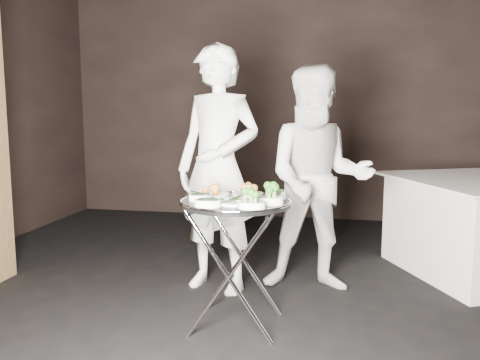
% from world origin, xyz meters
% --- Properties ---
extents(floor, '(6.00, 7.00, 0.05)m').
position_xyz_m(floor, '(0.00, 0.00, -0.03)').
color(floor, black).
rests_on(floor, ground).
extents(wall_back, '(6.00, 0.05, 3.00)m').
position_xyz_m(wall_back, '(0.00, 3.52, 1.50)').
color(wall_back, black).
rests_on(wall_back, floor).
extents(tray_stand, '(0.56, 0.47, 0.82)m').
position_xyz_m(tray_stand, '(-0.11, 0.04, 0.46)').
color(tray_stand, silver).
rests_on(tray_stand, floor).
extents(serving_tray, '(0.71, 0.71, 0.04)m').
position_xyz_m(serving_tray, '(-0.11, 0.04, 0.83)').
color(serving_tray, black).
rests_on(serving_tray, tray_stand).
extents(potato_plate_a, '(0.20, 0.20, 0.07)m').
position_xyz_m(potato_plate_a, '(-0.29, 0.20, 0.87)').
color(potato_plate_a, beige).
rests_on(potato_plate_a, serving_tray).
extents(potato_plate_b, '(0.21, 0.21, 0.08)m').
position_xyz_m(potato_plate_b, '(-0.07, 0.26, 0.87)').
color(potato_plate_b, beige).
rests_on(potato_plate_b, serving_tray).
extents(greens_bowl, '(0.13, 0.13, 0.08)m').
position_xyz_m(greens_bowl, '(0.13, 0.17, 0.87)').
color(greens_bowl, white).
rests_on(greens_bowl, serving_tray).
extents(asparagus_plate_a, '(0.18, 0.13, 0.03)m').
position_xyz_m(asparagus_plate_a, '(-0.11, 0.04, 0.85)').
color(asparagus_plate_a, white).
rests_on(asparagus_plate_a, serving_tray).
extents(asparagus_plate_b, '(0.20, 0.17, 0.04)m').
position_xyz_m(asparagus_plate_b, '(-0.13, -0.11, 0.85)').
color(asparagus_plate_b, white).
rests_on(asparagus_plate_b, serving_tray).
extents(spinach_bowl_a, '(0.17, 0.14, 0.06)m').
position_xyz_m(spinach_bowl_a, '(-0.33, 0.00, 0.86)').
color(spinach_bowl_a, white).
rests_on(spinach_bowl_a, serving_tray).
extents(spinach_bowl_b, '(0.16, 0.11, 0.07)m').
position_xyz_m(spinach_bowl_b, '(-0.23, -0.19, 0.87)').
color(spinach_bowl_b, white).
rests_on(spinach_bowl_b, serving_tray).
extents(broccoli_bowl_a, '(0.19, 0.14, 0.07)m').
position_xyz_m(broccoli_bowl_a, '(0.11, -0.02, 0.87)').
color(broccoli_bowl_a, white).
rests_on(broccoli_bowl_a, serving_tray).
extents(broccoli_bowl_b, '(0.16, 0.12, 0.07)m').
position_xyz_m(broccoli_bowl_b, '(0.03, -0.18, 0.87)').
color(broccoli_bowl_b, white).
rests_on(broccoli_bowl_b, serving_tray).
extents(serving_utensils, '(0.59, 0.44, 0.01)m').
position_xyz_m(serving_utensils, '(-0.09, 0.11, 0.89)').
color(serving_utensils, silver).
rests_on(serving_utensils, serving_tray).
extents(waiter_left, '(0.80, 0.64, 1.91)m').
position_xyz_m(waiter_left, '(-0.39, 0.72, 0.96)').
color(waiter_left, silver).
rests_on(waiter_left, floor).
extents(waiter_right, '(0.90, 0.73, 1.75)m').
position_xyz_m(waiter_right, '(0.37, 0.86, 0.88)').
color(waiter_right, silver).
rests_on(waiter_right, floor).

